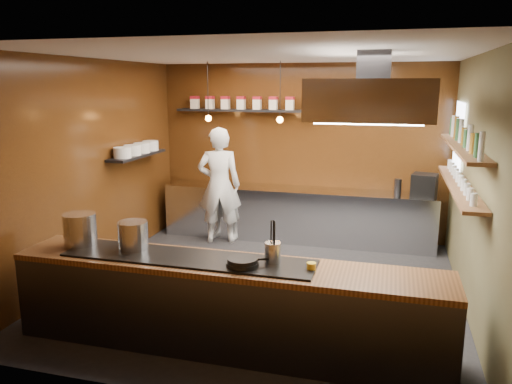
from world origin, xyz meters
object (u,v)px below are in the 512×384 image
(extractor_hood, at_px, (373,98))
(chef, at_px, (219,185))
(stockpot_large, at_px, (80,229))
(espresso_machine, at_px, (424,185))
(stockpot_small, at_px, (133,235))

(extractor_hood, distance_m, chef, 3.65)
(stockpot_large, height_order, espresso_machine, stockpot_large)
(extractor_hood, distance_m, espresso_machine, 2.97)
(stockpot_small, relative_size, espresso_machine, 0.85)
(stockpot_small, height_order, chef, chef)
(chef, bearing_deg, stockpot_large, 66.09)
(stockpot_large, bearing_deg, extractor_hood, 20.65)
(extractor_hood, xyz_separation_m, chef, (-2.54, 2.13, -1.52))
(stockpot_large, bearing_deg, chef, 82.16)
(stockpot_large, distance_m, chef, 3.29)
(espresso_machine, relative_size, chef, 0.19)
(extractor_hood, xyz_separation_m, stockpot_large, (-2.99, -1.13, -1.39))
(extractor_hood, bearing_deg, stockpot_large, -159.35)
(stockpot_small, bearing_deg, extractor_hood, 25.19)
(stockpot_large, height_order, chef, chef)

